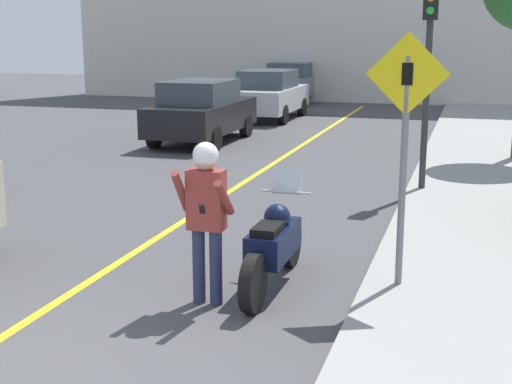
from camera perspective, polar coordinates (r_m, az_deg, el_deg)
ground_plane at (r=6.69m, az=-19.61°, el=-14.27°), size 80.00×80.00×0.00m
road_center_line at (r=11.92m, az=-4.76°, el=-1.64°), size 0.12×36.00×0.01m
motorcycle at (r=8.36m, az=1.43°, el=-4.27°), size 0.62×2.26×1.31m
person_biker at (r=7.69m, az=-4.01°, el=-1.08°), size 0.59×0.49×1.81m
crossing_sign at (r=8.07m, az=11.81°, el=4.36°), size 0.91×0.08×2.86m
traffic_light at (r=13.35m, az=13.67°, el=11.48°), size 0.26×0.30×3.81m
parked_car_black at (r=19.41m, az=-4.38°, el=6.49°), size 1.88×4.20×1.68m
parked_car_silver at (r=24.55m, az=1.07°, el=7.83°), size 1.88×4.20×1.68m
parked_car_grey at (r=30.76m, az=2.91°, el=8.80°), size 1.88×4.20×1.68m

